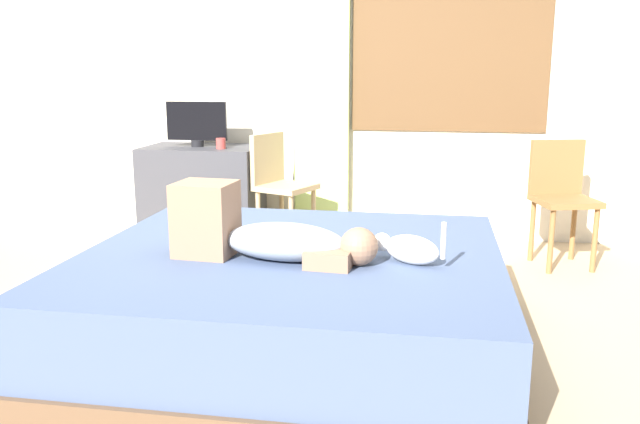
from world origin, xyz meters
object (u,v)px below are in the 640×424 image
Objects in this scene: person_lying at (264,234)px; chair_by_desk at (278,180)px; tv_monitor at (197,123)px; cup at (221,143)px; desk at (203,193)px; bed at (293,301)px; chair_spare at (561,192)px; cat at (408,248)px.

chair_by_desk is (-0.41, 2.01, -0.10)m from person_lying.
tv_monitor is 5.93× the size of cup.
chair_by_desk is at bearing -9.61° from desk.
bed is at bearing -59.03° from tv_monitor.
bed is 2.31m from chair_spare.
tv_monitor is at bearing 174.48° from chair_spare.
cat is 2.73m from tv_monitor.
tv_monitor is at bearing 170.81° from chair_by_desk.
cup is at bearing 117.16° from bed.
tv_monitor is at bearing 129.85° from cat.
chair_spare is (2.68, -0.26, 0.14)m from desk.
cup is (0.23, -0.11, -0.14)m from tv_monitor.
tv_monitor reaches higher than chair_spare.
tv_monitor is (-1.09, 2.12, 0.31)m from person_lying.
chair_by_desk reaches higher than cat.
tv_monitor is 0.80m from chair_by_desk.
cup is at bearing 127.42° from cat.
person_lying is at bearing -66.83° from cup.
desk is at bearing 129.36° from cat.
person_lying is 2.87× the size of cat.
cat is 0.68× the size of tv_monitor.
tv_monitor reaches higher than person_lying.
person_lying is 1.09× the size of chair_spare.
desk is at bearing 174.42° from chair_spare.
person_lying is 2.05m from chair_by_desk.
bed is 2.40m from tv_monitor.
bed is 2.24× the size of desk.
chair_by_desk is at bearing -0.03° from cup.
bed is 0.40m from person_lying.
desk is 11.11× the size of cup.
person_lying is at bearing -125.16° from bed.
desk is (-1.16, 1.98, 0.13)m from bed.
tv_monitor reaches higher than chair_by_desk.
tv_monitor is at bearing 117.18° from person_lying.
tv_monitor is 0.56× the size of chair_by_desk.
cat is 4.05× the size of cup.
tv_monitor reaches higher than desk.
desk is at bearing 170.39° from chair_by_desk.
person_lying is at bearing -176.82° from cat.
cat is at bearing -50.15° from tv_monitor.
cat is (0.65, 0.04, -0.05)m from person_lying.
bed is at bearing -62.84° from cup.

